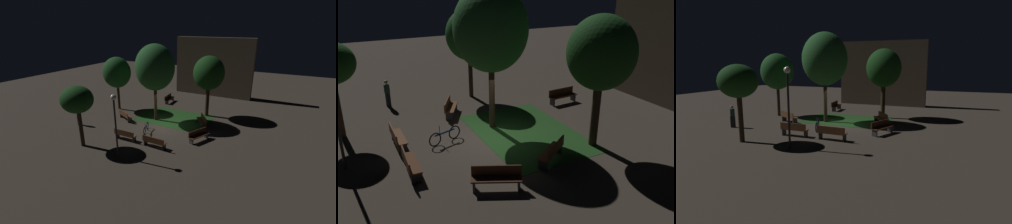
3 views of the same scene
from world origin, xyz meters
The scene contains 16 objects.
ground_plane centered at (0.00, 0.00, 0.00)m, with size 60.00×60.00×0.00m, color #473D33.
grass_lawn centered at (0.07, 1.92, 0.01)m, with size 6.78×4.50×0.01m, color #23511E.
bench_corner centered at (-1.30, -3.96, 0.48)m, with size 1.80×0.49×0.88m.
bench_path_side centered at (1.29, -3.96, 0.48)m, with size 1.82×0.55×0.88m.
bench_by_lamp centered at (3.74, -1.44, 0.48)m, with size 1.20×1.83×0.88m.
bench_near_trees centered at (-2.64, 6.00, 0.48)m, with size 0.61×1.83×0.88m.
bench_back_row centered at (3.02, 1.45, 0.48)m, with size 1.41×1.76×0.88m.
bench_front_left centered at (-3.85, -0.63, 0.48)m, with size 1.82×1.24×0.88m.
tree_back_left centered at (-1.31, 0.74, 4.88)m, with size 3.50×3.50×6.92m.
tree_back_right centered at (2.54, 3.98, 4.16)m, with size 2.90×2.90×5.79m.
tree_tall_center centered at (-6.24, 1.57, 3.86)m, with size 2.80×2.80×5.42m.
tree_near_wall centered at (-3.53, -6.10, 3.51)m, with size 2.24×2.24×4.52m.
lamp_post_path_center centered at (-0.20, -6.19, 3.00)m, with size 0.36×0.36×4.40m.
bicycle centered at (-0.69, -1.93, 0.34)m, with size 0.64×1.67×0.93m.
pedestrian centered at (-6.72, -3.43, 0.85)m, with size 0.32×0.32×1.61m.
building_wall_backdrop centered at (0.76, 11.18, 3.50)m, with size 9.45×0.80×7.00m, color brown.
Camera 1 is at (9.23, -17.01, 8.44)m, focal length 25.34 mm.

